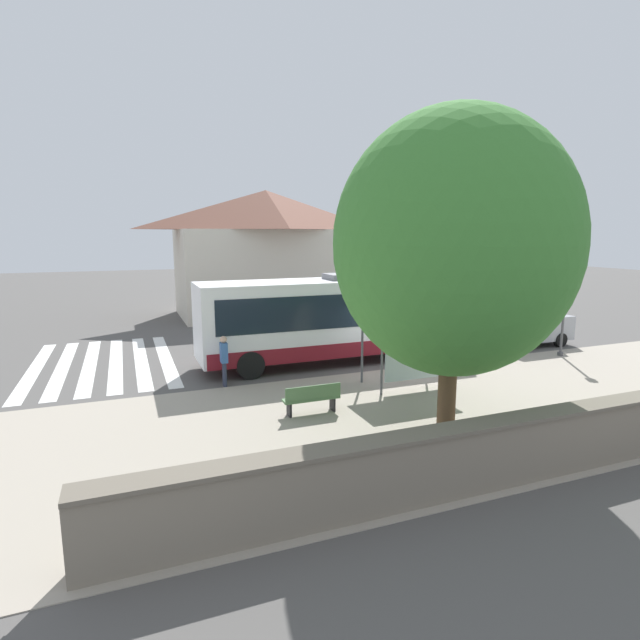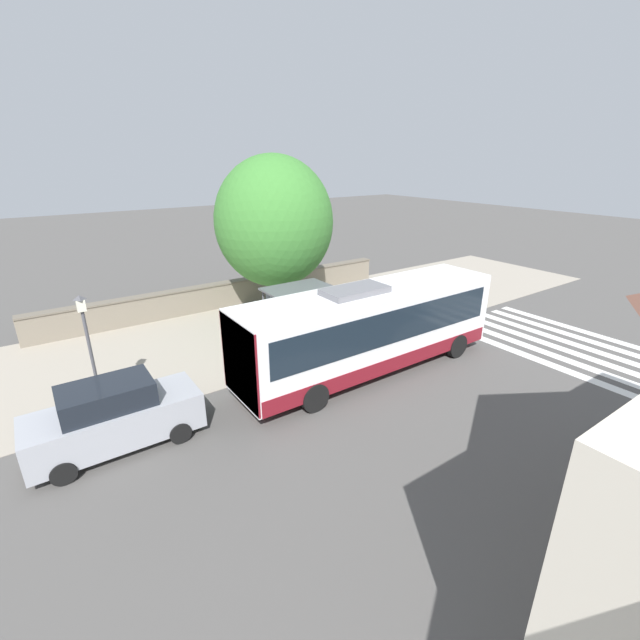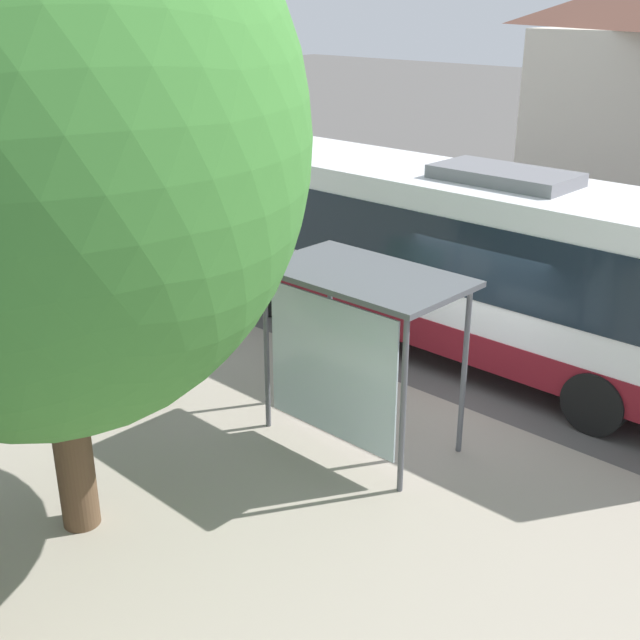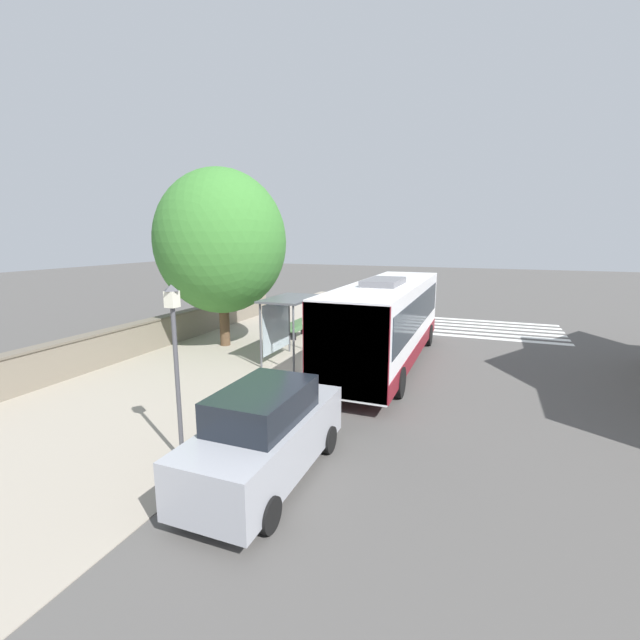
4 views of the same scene
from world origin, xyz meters
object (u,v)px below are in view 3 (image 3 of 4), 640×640
(bench, at_px, (123,365))
(pedestrian, at_px, (216,263))
(bus, at_px, (458,256))
(shade_tree, at_px, (31,139))
(bus_shelter, at_px, (356,307))

(bench, bearing_deg, pedestrian, 26.65)
(bus, height_order, pedestrian, bus)
(pedestrian, bearing_deg, bus, -70.70)
(pedestrian, xyz_separation_m, shade_tree, (-6.05, -4.53, 3.79))
(shade_tree, bearing_deg, bench, 47.73)
(bus_shelter, xyz_separation_m, bench, (-1.35, 3.95, -1.69))
(bus, xyz_separation_m, bench, (-5.25, 3.04, -1.35))
(pedestrian, distance_m, bench, 4.02)
(bus, relative_size, bench, 6.59)
(shade_tree, bearing_deg, bus, -2.18)
(bus_shelter, relative_size, pedestrian, 1.66)
(bus, bearing_deg, shade_tree, 177.82)
(pedestrian, xyz_separation_m, bench, (-3.56, -1.79, -0.54))
(bench, bearing_deg, shade_tree, -132.27)
(bench, height_order, shade_tree, shade_tree)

